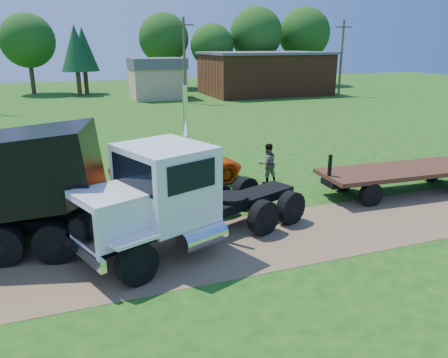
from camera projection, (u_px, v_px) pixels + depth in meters
name	position (u px, v px, depth m)	size (l,w,h in m)	color
ground	(291.00, 235.00, 15.11)	(140.00, 140.00, 0.00)	#18480F
dirt_track	(291.00, 235.00, 15.11)	(120.00, 4.20, 0.01)	brown
white_semi_tractor	(169.00, 198.00, 13.56)	(8.52, 5.38, 5.09)	black
orange_pickup	(180.00, 167.00, 20.19)	(2.84, 6.16, 1.71)	#EB510B
flatbed_trailer	(405.00, 174.00, 19.19)	(7.92, 2.74, 2.00)	#3C1D13
spectator_b	(267.00, 163.00, 20.46)	(0.92, 0.72, 1.90)	#999999
brick_building	(265.00, 73.00, 56.10)	(15.40, 10.40, 5.30)	brown
tan_shed	(157.00, 78.00, 51.50)	(6.20, 5.40, 4.70)	#A28165
utility_poles	(184.00, 59.00, 47.02)	(42.20, 0.28, 9.00)	brown
tree_row	(155.00, 39.00, 59.55)	(60.03, 11.94, 11.70)	#3E2819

